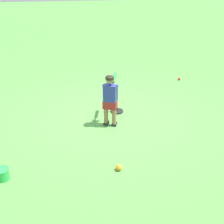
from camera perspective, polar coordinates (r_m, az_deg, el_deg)
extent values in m
plane|color=#519942|center=(6.48, -0.33, -0.92)|extent=(40.00, 40.00, 0.00)
cube|color=#232328|center=(6.19, -1.07, -2.08)|extent=(0.14, 0.17, 0.05)
cylinder|color=#996B4C|center=(6.09, -1.14, -0.64)|extent=(0.09, 0.09, 0.34)
cube|color=#232328|center=(6.15, 0.45, -2.28)|extent=(0.14, 0.17, 0.05)
cylinder|color=#996B4C|center=(6.05, 0.40, -0.84)|extent=(0.09, 0.09, 0.34)
cube|color=maroon|center=(5.95, -0.38, 1.39)|extent=(0.31, 0.24, 0.16)
cube|color=#2D3893|center=(5.85, -0.39, 3.59)|extent=(0.29, 0.24, 0.34)
sphere|color=#996B4C|center=(5.74, -0.39, 6.20)|extent=(0.17, 0.17, 0.17)
ellipsoid|color=black|center=(5.72, -0.42, 6.45)|extent=(0.23, 0.23, 0.11)
sphere|color=green|center=(5.94, -0.02, 4.91)|extent=(0.04, 0.04, 0.04)
cylinder|color=black|center=(6.02, 0.09, 5.35)|extent=(0.06, 0.14, 0.05)
cylinder|color=green|center=(6.23, 0.38, 6.43)|extent=(0.16, 0.35, 0.11)
sphere|color=green|center=(6.37, 0.57, 7.16)|extent=(0.07, 0.07, 0.07)
cylinder|color=#2D3893|center=(5.91, -0.43, 4.93)|extent=(0.31, 0.18, 0.14)
cylinder|color=#2D3893|center=(5.89, 0.21, 4.86)|extent=(0.17, 0.31, 0.14)
sphere|color=red|center=(8.68, 12.58, 6.14)|extent=(0.08, 0.08, 0.08)
sphere|color=orange|center=(4.91, 1.30, -10.44)|extent=(0.10, 0.10, 0.10)
cylinder|color=black|center=(6.69, 0.93, 0.17)|extent=(0.28, 0.28, 0.03)
cylinder|color=black|center=(6.56, 0.95, 2.43)|extent=(0.03, 0.03, 0.55)
cone|color=black|center=(6.45, 0.97, 4.82)|extent=(0.07, 0.07, 0.04)
cylinder|color=green|center=(5.00, -19.99, -11.01)|extent=(0.20, 0.20, 0.18)
torus|color=green|center=(4.95, -20.16, -10.18)|extent=(0.22, 0.22, 0.02)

